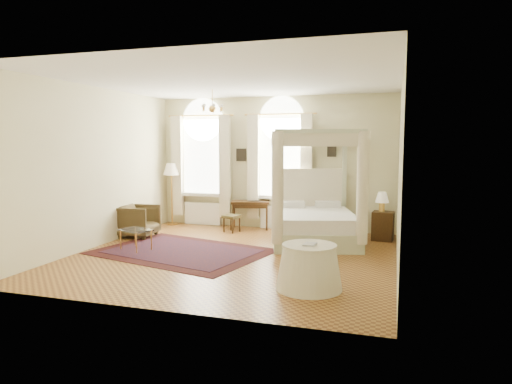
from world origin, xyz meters
TOP-DOWN VIEW (x-y plane):
  - ground at (0.00, 0.00)m, footprint 6.00×6.00m
  - room_walls at (0.00, 0.00)m, footprint 6.00×6.00m
  - window_left at (-1.90, 2.87)m, footprint 1.62×0.27m
  - window_right at (0.20, 2.87)m, footprint 1.62×0.27m
  - chandelier at (-0.90, 1.20)m, footprint 0.51×0.45m
  - wall_pictures at (0.09, 2.97)m, footprint 2.54×0.03m
  - canopy_bed at (1.28, 1.58)m, footprint 2.34×2.62m
  - nightstand at (2.70, 2.28)m, footprint 0.49×0.45m
  - nightstand_lamp at (2.66, 2.33)m, footprint 0.30×0.30m
  - writing_desk at (-0.52, 2.70)m, footprint 1.04×0.72m
  - laptop at (-0.41, 2.66)m, footprint 0.35×0.28m
  - stool at (-0.83, 2.18)m, footprint 0.46×0.46m
  - armchair at (-2.70, 1.04)m, footprint 0.85×0.83m
  - coffee_table at (-2.03, -0.15)m, footprint 0.75×0.65m
  - floor_lamp at (-2.70, 2.70)m, footprint 0.42×0.42m
  - oriental_rug at (-1.08, -0.01)m, footprint 3.72×3.06m
  - side_table at (1.75, -1.56)m, footprint 0.98×0.98m
  - book at (1.68, -1.59)m, footprint 0.20×0.25m

SIDE VIEW (x-z plane):
  - ground at x=0.00m, z-range 0.00..0.00m
  - oriental_rug at x=-1.08m, z-range 0.00..0.01m
  - nightstand at x=2.70m, z-range 0.00..0.64m
  - side_table at x=1.75m, z-range -0.01..0.66m
  - stool at x=-0.83m, z-range 0.14..0.56m
  - armchair at x=-2.70m, z-range 0.00..0.73m
  - coffee_table at x=-2.03m, z-range 0.17..0.60m
  - canopy_bed at x=1.28m, z-range -0.66..1.76m
  - writing_desk at x=-0.52m, z-range 0.25..0.96m
  - book at x=1.68m, z-range 0.67..0.69m
  - laptop at x=-0.41m, z-range 0.71..0.73m
  - nightstand_lamp at x=2.66m, z-range 0.71..1.14m
  - floor_lamp at x=-2.70m, z-range 0.57..2.19m
  - window_left at x=-1.90m, z-range -0.16..3.13m
  - window_right at x=0.20m, z-range -0.16..3.13m
  - wall_pictures at x=0.09m, z-range 1.70..2.09m
  - room_walls at x=0.00m, z-range -1.02..4.98m
  - chandelier at x=-0.90m, z-range 2.66..3.16m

